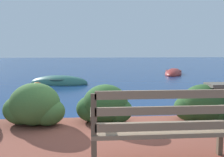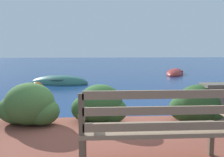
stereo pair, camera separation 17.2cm
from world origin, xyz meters
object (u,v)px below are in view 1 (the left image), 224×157
object	(u,v)px
park_bench	(165,126)
rowboat_nearest	(59,83)
mooring_buoy	(37,89)
rowboat_mid	(173,73)

from	to	relation	value
park_bench	rowboat_nearest	bearing A→B (deg)	106.78
park_bench	rowboat_nearest	xyz separation A→B (m)	(-2.30, 8.54, -0.65)
rowboat_nearest	mooring_buoy	distance (m)	1.98
rowboat_nearest	rowboat_mid	world-z (taller)	rowboat_nearest
park_bench	rowboat_mid	size ratio (longest dim) A/B	0.53
rowboat_mid	rowboat_nearest	bearing A→B (deg)	-35.62
rowboat_nearest	mooring_buoy	world-z (taller)	rowboat_nearest
park_bench	rowboat_nearest	size ratio (longest dim) A/B	0.63
rowboat_nearest	mooring_buoy	bearing A→B (deg)	82.23
park_bench	rowboat_nearest	distance (m)	8.86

